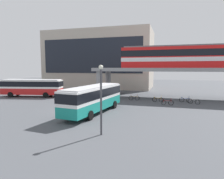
% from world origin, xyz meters
% --- Properties ---
extents(ground_plane, '(120.00, 120.00, 0.00)m').
position_xyz_m(ground_plane, '(0.00, 10.00, 0.00)').
color(ground_plane, '#47494F').
extents(station_building, '(28.35, 12.98, 15.04)m').
position_xyz_m(station_building, '(-7.25, 29.99, 7.52)').
color(station_building, '#B2A899').
rests_on(station_building, ground_plane).
extents(elevated_platform, '(31.09, 7.03, 5.34)m').
position_xyz_m(elevated_platform, '(13.59, 14.41, 4.65)').
color(elevated_platform, gray).
rests_on(elevated_platform, ground_plane).
extents(train, '(21.54, 2.96, 3.84)m').
position_xyz_m(train, '(13.74, 14.41, 7.31)').
color(train, red).
rests_on(train, elevated_platform).
extents(bus_main, '(3.79, 11.26, 3.22)m').
position_xyz_m(bus_main, '(2.96, -0.56, 1.99)').
color(bus_main, teal).
rests_on(bus_main, ground_plane).
extents(bus_secondary, '(11.33, 4.72, 3.22)m').
position_xyz_m(bus_secondary, '(-12.99, 8.89, 1.99)').
color(bus_secondary, red).
rests_on(bus_secondary, ground_plane).
extents(bicycle_silver, '(1.66, 0.79, 1.04)m').
position_xyz_m(bicycle_silver, '(15.09, 9.18, 0.36)').
color(bicycle_silver, black).
rests_on(bicycle_silver, ground_plane).
extents(bicycle_red, '(1.78, 0.30, 1.04)m').
position_xyz_m(bicycle_red, '(11.29, 7.25, 0.36)').
color(bicycle_red, black).
rests_on(bicycle_red, ground_plane).
extents(bicycle_black, '(1.77, 0.40, 1.04)m').
position_xyz_m(bicycle_black, '(3.11, 8.06, 0.36)').
color(bicycle_black, black).
rests_on(bicycle_black, ground_plane).
extents(bicycle_orange, '(1.78, 0.32, 1.04)m').
position_xyz_m(bicycle_orange, '(9.82, 9.50, 0.36)').
color(bicycle_orange, black).
rests_on(bicycle_orange, ground_plane).
extents(bicycle_brown, '(1.75, 0.48, 1.04)m').
position_xyz_m(bicycle_brown, '(5.94, 10.17, 0.36)').
color(bicycle_brown, black).
rests_on(bicycle_brown, ground_plane).
extents(bicycle_blue, '(1.79, 0.16, 1.04)m').
position_xyz_m(bicycle_blue, '(13.96, 10.39, 0.36)').
color(bicycle_blue, black).
rests_on(bicycle_blue, ground_plane).
extents(pedestrian_walking_across, '(0.41, 0.47, 1.78)m').
position_xyz_m(pedestrian_walking_across, '(-5.40, 9.17, 0.84)').
color(pedestrian_walking_across, maroon).
rests_on(pedestrian_walking_across, ground_plane).
extents(lamp_post, '(0.36, 0.36, 5.58)m').
position_xyz_m(lamp_post, '(6.40, -7.67, 3.34)').
color(lamp_post, '#3F3F44').
rests_on(lamp_post, ground_plane).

